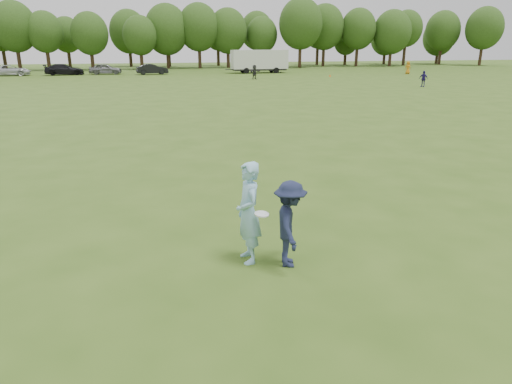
{
  "coord_description": "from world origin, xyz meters",
  "views": [
    {
      "loc": [
        -2.16,
        -7.34,
        3.98
      ],
      "look_at": [
        -0.02,
        1.27,
        1.1
      ],
      "focal_mm": 32.0,
      "sensor_mm": 36.0,
      "label": 1
    }
  ],
  "objects_px": {
    "player_far_c": "(408,68)",
    "cargo_trailer": "(259,60)",
    "car_d": "(64,70)",
    "player_far_d": "(255,72)",
    "player_far_b": "(423,79)",
    "car_f": "(152,69)",
    "thrower": "(248,213)",
    "field_cone": "(330,75)",
    "car_c": "(10,70)",
    "car_e": "(105,69)",
    "defender": "(290,224)"
  },
  "relations": [
    {
      "from": "car_c",
      "to": "car_f",
      "type": "xyz_separation_m",
      "value": [
        18.25,
        -1.66,
        0.01
      ]
    },
    {
      "from": "field_cone",
      "to": "cargo_trailer",
      "type": "height_order",
      "value": "cargo_trailer"
    },
    {
      "from": "car_c",
      "to": "defender",
      "type": "bearing_deg",
      "value": -166.7
    },
    {
      "from": "car_d",
      "to": "car_e",
      "type": "distance_m",
      "value": 5.3
    },
    {
      "from": "player_far_b",
      "to": "car_d",
      "type": "bearing_deg",
      "value": -157.96
    },
    {
      "from": "thrower",
      "to": "car_d",
      "type": "bearing_deg",
      "value": -172.81
    },
    {
      "from": "player_far_c",
      "to": "car_d",
      "type": "relative_size",
      "value": 0.34
    },
    {
      "from": "defender",
      "to": "thrower",
      "type": "bearing_deg",
      "value": 76.5
    },
    {
      "from": "player_far_d",
      "to": "car_e",
      "type": "distance_m",
      "value": 22.43
    },
    {
      "from": "cargo_trailer",
      "to": "field_cone",
      "type": "bearing_deg",
      "value": -55.28
    },
    {
      "from": "thrower",
      "to": "defender",
      "type": "distance_m",
      "value": 0.8
    },
    {
      "from": "player_far_c",
      "to": "player_far_d",
      "type": "distance_m",
      "value": 23.46
    },
    {
      "from": "thrower",
      "to": "player_far_c",
      "type": "xyz_separation_m",
      "value": [
        34.56,
        50.76,
        -0.11
      ]
    },
    {
      "from": "thrower",
      "to": "car_f",
      "type": "bearing_deg",
      "value": 176.3
    },
    {
      "from": "thrower",
      "to": "cargo_trailer",
      "type": "height_order",
      "value": "cargo_trailer"
    },
    {
      "from": "player_far_c",
      "to": "cargo_trailer",
      "type": "distance_m",
      "value": 20.86
    },
    {
      "from": "player_far_c",
      "to": "car_f",
      "type": "distance_m",
      "value": 35.43
    },
    {
      "from": "player_far_c",
      "to": "car_f",
      "type": "relative_size",
      "value": 0.41
    },
    {
      "from": "player_far_b",
      "to": "car_e",
      "type": "bearing_deg",
      "value": -162.48
    },
    {
      "from": "defender",
      "to": "field_cone",
      "type": "distance_m",
      "value": 53.22
    },
    {
      "from": "field_cone",
      "to": "car_c",
      "type": "bearing_deg",
      "value": 163.82
    },
    {
      "from": "defender",
      "to": "car_c",
      "type": "height_order",
      "value": "defender"
    },
    {
      "from": "player_far_b",
      "to": "field_cone",
      "type": "relative_size",
      "value": 5.06
    },
    {
      "from": "car_c",
      "to": "car_d",
      "type": "relative_size",
      "value": 0.99
    },
    {
      "from": "car_d",
      "to": "field_cone",
      "type": "height_order",
      "value": "car_d"
    },
    {
      "from": "player_far_b",
      "to": "field_cone",
      "type": "bearing_deg",
      "value": 159.9
    },
    {
      "from": "car_f",
      "to": "field_cone",
      "type": "distance_m",
      "value": 24.2
    },
    {
      "from": "player_far_b",
      "to": "cargo_trailer",
      "type": "xyz_separation_m",
      "value": [
        -9.98,
        25.67,
        1.02
      ]
    },
    {
      "from": "thrower",
      "to": "cargo_trailer",
      "type": "xyz_separation_m",
      "value": [
        15.13,
        58.31,
        0.8
      ]
    },
    {
      "from": "player_far_b",
      "to": "car_e",
      "type": "distance_m",
      "value": 41.68
    },
    {
      "from": "car_f",
      "to": "field_cone",
      "type": "bearing_deg",
      "value": -121.31
    },
    {
      "from": "cargo_trailer",
      "to": "car_f",
      "type": "bearing_deg",
      "value": 179.51
    },
    {
      "from": "car_c",
      "to": "field_cone",
      "type": "bearing_deg",
      "value": -110.32
    },
    {
      "from": "car_d",
      "to": "field_cone",
      "type": "distance_m",
      "value": 35.48
    },
    {
      "from": "player_far_d",
      "to": "car_e",
      "type": "bearing_deg",
      "value": 114.03
    },
    {
      "from": "player_far_c",
      "to": "car_e",
      "type": "height_order",
      "value": "player_far_c"
    },
    {
      "from": "player_far_d",
      "to": "cargo_trailer",
      "type": "relative_size",
      "value": 0.18
    },
    {
      "from": "player_far_d",
      "to": "car_d",
      "type": "distance_m",
      "value": 26.74
    },
    {
      "from": "car_c",
      "to": "thrower",
      "type": "bearing_deg",
      "value": -167.22
    },
    {
      "from": "player_far_d",
      "to": "field_cone",
      "type": "relative_size",
      "value": 5.53
    },
    {
      "from": "thrower",
      "to": "car_c",
      "type": "distance_m",
      "value": 62.82
    },
    {
      "from": "car_d",
      "to": "player_far_d",
      "type": "bearing_deg",
      "value": -127.46
    },
    {
      "from": "thrower",
      "to": "defender",
      "type": "xyz_separation_m",
      "value": [
        0.7,
        -0.35,
        -0.16
      ]
    },
    {
      "from": "thrower",
      "to": "player_far_c",
      "type": "relative_size",
      "value": 1.13
    },
    {
      "from": "car_d",
      "to": "player_far_c",
      "type": "bearing_deg",
      "value": -108.31
    },
    {
      "from": "thrower",
      "to": "player_far_d",
      "type": "distance_m",
      "value": 47.81
    },
    {
      "from": "car_f",
      "to": "player_far_c",
      "type": "bearing_deg",
      "value": -109.35
    },
    {
      "from": "defender",
      "to": "car_d",
      "type": "relative_size",
      "value": 0.33
    },
    {
      "from": "player_far_b",
      "to": "car_f",
      "type": "xyz_separation_m",
      "value": [
        -25.15,
        25.8,
        -0.06
      ]
    },
    {
      "from": "car_d",
      "to": "thrower",
      "type": "bearing_deg",
      "value": -176.15
    }
  ]
}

